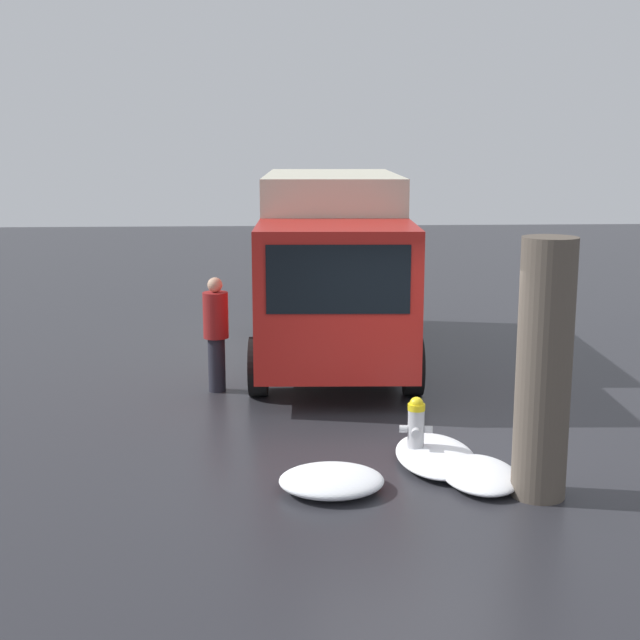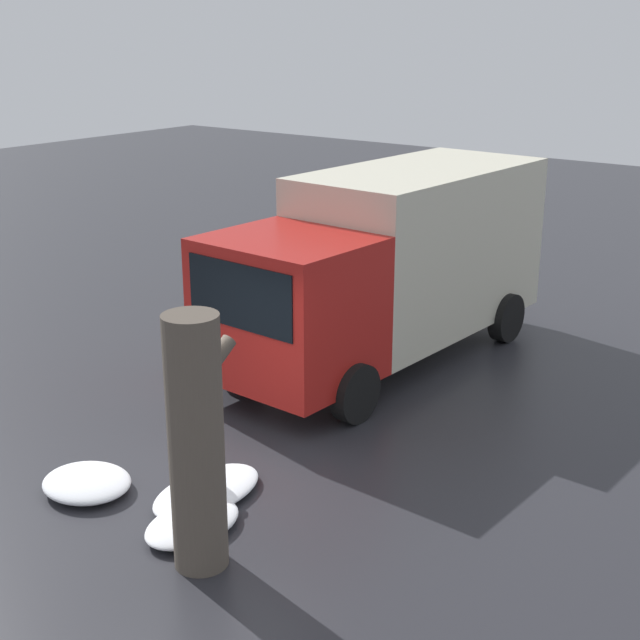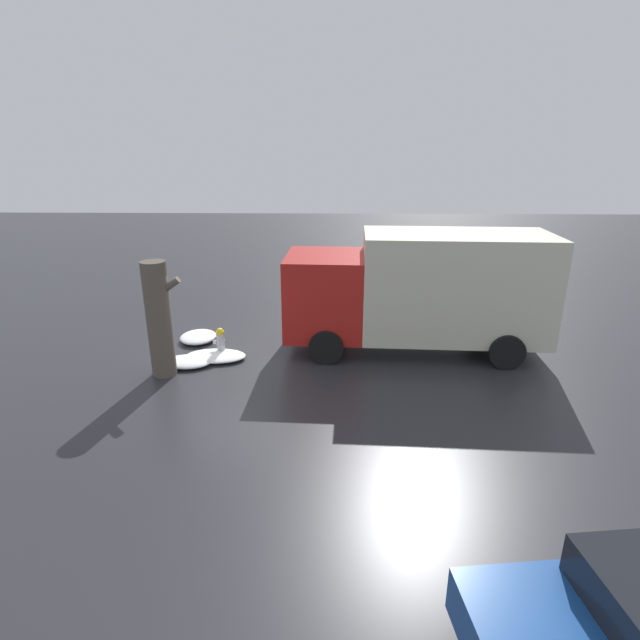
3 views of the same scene
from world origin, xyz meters
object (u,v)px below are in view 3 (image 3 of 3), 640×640
at_px(tree_trunk, 159,319).
at_px(delivery_truck, 421,288).
at_px(fire_hydrant, 220,342).
at_px(pedestrian, 339,295).

height_order(tree_trunk, delivery_truck, delivery_truck).
height_order(fire_hydrant, delivery_truck, delivery_truck).
bearing_deg(tree_trunk, fire_hydrant, 45.29).
bearing_deg(fire_hydrant, delivery_truck, -165.05).
xyz_separation_m(fire_hydrant, pedestrian, (3.19, 2.59, 0.56)).
height_order(fire_hydrant, tree_trunk, tree_trunk).
xyz_separation_m(tree_trunk, delivery_truck, (6.52, 1.83, 0.29)).
height_order(delivery_truck, pedestrian, delivery_truck).
xyz_separation_m(delivery_truck, pedestrian, (-2.17, 1.93, -0.76)).
distance_m(delivery_truck, pedestrian, 3.00).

